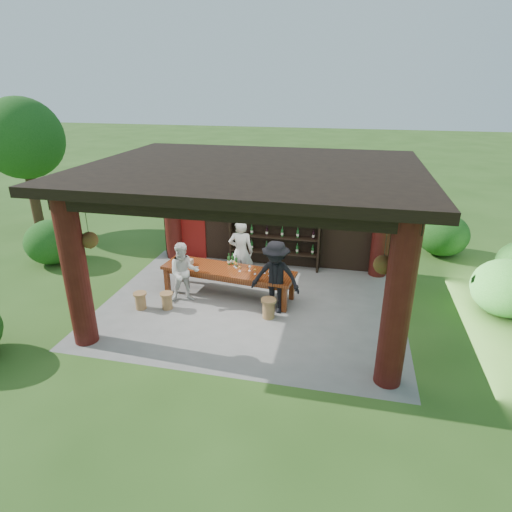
% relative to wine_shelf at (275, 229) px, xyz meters
% --- Properties ---
extents(ground, '(90.00, 90.00, 0.00)m').
position_rel_wine_shelf_xyz_m(ground, '(-0.10, -2.45, -1.19)').
color(ground, '#2D5119').
rests_on(ground, ground).
extents(pavilion, '(7.50, 6.00, 3.60)m').
position_rel_wine_shelf_xyz_m(pavilion, '(-0.12, -2.02, 0.94)').
color(pavilion, slate).
rests_on(pavilion, ground).
extents(wine_shelf, '(2.70, 0.41, 2.38)m').
position_rel_wine_shelf_xyz_m(wine_shelf, '(0.00, 0.00, 0.00)').
color(wine_shelf, black).
rests_on(wine_shelf, ground).
extents(tasting_table, '(3.57, 1.31, 0.75)m').
position_rel_wine_shelf_xyz_m(tasting_table, '(-0.83, -2.12, -0.56)').
color(tasting_table, '#501E0B').
rests_on(tasting_table, ground).
extents(stool_near_left, '(0.33, 0.33, 0.43)m').
position_rel_wine_shelf_xyz_m(stool_near_left, '(-2.11, -3.15, -0.97)').
color(stool_near_left, brown).
rests_on(stool_near_left, ground).
extents(stool_near_right, '(0.37, 0.37, 0.48)m').
position_rel_wine_shelf_xyz_m(stool_near_right, '(0.42, -3.03, -0.94)').
color(stool_near_right, brown).
rests_on(stool_near_right, ground).
extents(stool_far_left, '(0.33, 0.33, 0.44)m').
position_rel_wine_shelf_xyz_m(stool_far_left, '(-2.75, -3.30, -0.96)').
color(stool_far_left, brown).
rests_on(stool_far_left, ground).
extents(host, '(0.72, 0.53, 1.83)m').
position_rel_wine_shelf_xyz_m(host, '(-0.69, -1.30, -0.28)').
color(host, silver).
rests_on(host, ground).
extents(guest_woman, '(0.94, 0.86, 1.57)m').
position_rel_wine_shelf_xyz_m(guest_woman, '(-1.82, -2.65, -0.41)').
color(guest_woman, silver).
rests_on(guest_woman, ground).
extents(guest_man, '(1.21, 0.74, 1.82)m').
position_rel_wine_shelf_xyz_m(guest_man, '(0.52, -2.69, -0.28)').
color(guest_man, black).
rests_on(guest_man, ground).
extents(table_bottles, '(0.30, 0.21, 0.31)m').
position_rel_wine_shelf_xyz_m(table_bottles, '(-0.79, -1.82, -0.29)').
color(table_bottles, '#194C1E').
rests_on(table_bottles, tasting_table).
extents(table_glasses, '(1.06, 0.44, 0.15)m').
position_rel_wine_shelf_xyz_m(table_glasses, '(-0.25, -2.14, -0.37)').
color(table_glasses, silver).
rests_on(table_glasses, tasting_table).
extents(napkin_basket, '(0.28, 0.21, 0.14)m').
position_rel_wine_shelf_xyz_m(napkin_basket, '(-1.96, -2.05, -0.37)').
color(napkin_basket, '#BF6672').
rests_on(napkin_basket, tasting_table).
extents(shrubs, '(15.13, 9.64, 1.36)m').
position_rel_wine_shelf_xyz_m(shrubs, '(1.98, -1.64, -0.64)').
color(shrubs, '#194C14').
rests_on(shrubs, ground).
extents(trees, '(21.74, 10.54, 4.80)m').
position_rel_wine_shelf_xyz_m(trees, '(3.17, -1.12, 2.17)').
color(trees, '#3F2819').
rests_on(trees, ground).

